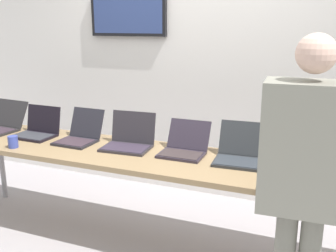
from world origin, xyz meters
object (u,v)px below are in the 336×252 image
at_px(laptop_station_4, 184,147).
at_px(laptop_station_2, 80,135).
at_px(laptop_station_5, 242,153).
at_px(workbench, 151,160).
at_px(laptop_station_0, 0,124).
at_px(laptop_station_3, 129,140).
at_px(laptop_station_1, 37,129).
at_px(person, 305,170).
at_px(laptop_station_6, 312,164).
at_px(coffee_mug, 13,142).

bearing_deg(laptop_station_4, laptop_station_2, -178.23).
bearing_deg(laptop_station_5, workbench, -169.56).
distance_m(workbench, laptop_station_5, 0.69).
bearing_deg(laptop_station_5, laptop_station_0, 179.96).
relative_size(laptop_station_0, laptop_station_3, 1.09).
distance_m(laptop_station_1, laptop_station_4, 1.37).
relative_size(laptop_station_0, person, 0.25).
height_order(laptop_station_4, laptop_station_6, laptop_station_6).
height_order(laptop_station_0, laptop_station_6, laptop_station_0).
bearing_deg(laptop_station_5, laptop_station_4, -179.65).
relative_size(laptop_station_3, laptop_station_6, 1.05).
bearing_deg(workbench, laptop_station_0, 175.55).
bearing_deg(laptop_station_2, laptop_station_5, 1.31).
xyz_separation_m(laptop_station_4, laptop_station_5, (0.44, 0.00, 0.01)).
bearing_deg(laptop_station_3, workbench, -22.88).
relative_size(person, coffee_mug, 17.57).
height_order(workbench, laptop_station_0, laptop_station_0).
height_order(laptop_station_0, coffee_mug, laptop_station_0).
bearing_deg(person, laptop_station_2, 158.64).
relative_size(laptop_station_1, person, 0.22).
height_order(laptop_station_1, laptop_station_6, laptop_station_1).
bearing_deg(coffee_mug, person, -9.47).
bearing_deg(laptop_station_2, person, -21.36).
height_order(laptop_station_0, laptop_station_5, laptop_station_5).
distance_m(laptop_station_0, laptop_station_3, 1.36).
distance_m(laptop_station_2, coffee_mug, 0.53).
xyz_separation_m(laptop_station_1, coffee_mug, (0.04, -0.34, -0.01)).
xyz_separation_m(laptop_station_1, laptop_station_4, (1.37, 0.03, -0.00)).
relative_size(laptop_station_3, coffee_mug, 4.08).
relative_size(laptop_station_2, laptop_station_6, 0.99).
height_order(laptop_station_4, person, person).
bearing_deg(person, laptop_station_6, 87.29).
bearing_deg(laptop_station_1, laptop_station_6, -0.57).
xyz_separation_m(laptop_station_3, laptop_station_6, (1.39, -0.03, -0.00)).
bearing_deg(laptop_station_6, laptop_station_2, 179.34).
bearing_deg(laptop_station_4, laptop_station_3, -177.62).
bearing_deg(laptop_station_1, person, -17.48).
xyz_separation_m(laptop_station_2, laptop_station_4, (0.93, 0.03, -0.00)).
height_order(laptop_station_2, person, person).
bearing_deg(workbench, person, -28.98).
bearing_deg(laptop_station_4, coffee_mug, -164.44).
bearing_deg(laptop_station_6, laptop_station_4, 176.91).
distance_m(laptop_station_0, laptop_station_2, 0.90).
relative_size(laptop_station_4, coffee_mug, 3.69).
distance_m(laptop_station_5, laptop_station_6, 0.49).
bearing_deg(laptop_station_6, workbench, -176.52).
distance_m(laptop_station_2, laptop_station_5, 1.37).
distance_m(laptop_station_4, laptop_station_5, 0.44).
relative_size(laptop_station_1, laptop_station_3, 0.93).
xyz_separation_m(laptop_station_2, person, (1.82, -0.71, 0.20)).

